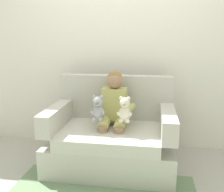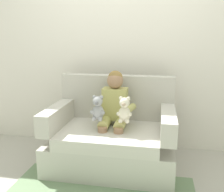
% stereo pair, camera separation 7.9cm
% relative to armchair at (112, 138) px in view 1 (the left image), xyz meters
% --- Properties ---
extents(ground_plane, '(8.00, 8.00, 0.00)m').
position_rel_armchair_xyz_m(ground_plane, '(0.00, -0.04, -0.30)').
color(ground_plane, '#ADA89E').
extents(back_wall, '(6.00, 0.10, 2.60)m').
position_rel_armchair_xyz_m(back_wall, '(0.00, 0.62, 1.00)').
color(back_wall, silver).
rests_on(back_wall, ground).
extents(armchair, '(1.28, 0.85, 0.93)m').
position_rel_armchair_xyz_m(armchair, '(0.00, 0.00, 0.00)').
color(armchair, '#BCB7AD').
rests_on(armchair, ground).
extents(seated_child, '(0.45, 0.39, 0.82)m').
position_rel_armchair_xyz_m(seated_child, '(0.02, 0.02, 0.34)').
color(seated_child, tan).
rests_on(seated_child, armchair).
extents(plush_cream, '(0.15, 0.12, 0.26)m').
position_rel_armchair_xyz_m(plush_cream, '(0.15, -0.15, 0.36)').
color(plush_cream, silver).
rests_on(plush_cream, armchair).
extents(plush_grey, '(0.15, 0.12, 0.25)m').
position_rel_armchair_xyz_m(plush_grey, '(-0.12, -0.14, 0.35)').
color(plush_grey, '#9E9EA3').
rests_on(plush_grey, armchair).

